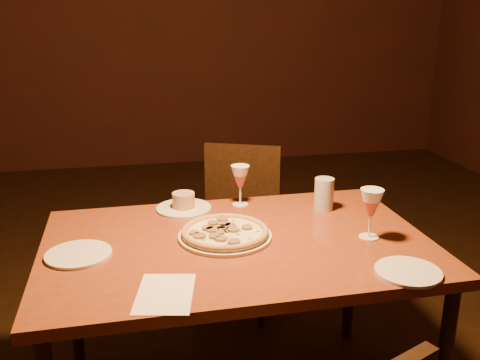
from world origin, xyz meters
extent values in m
cube|color=#3D1513|center=(0.00, 3.50, 1.50)|extent=(6.00, 0.04, 3.00)
cube|color=brown|center=(0.22, 0.02, 0.68)|extent=(1.32, 0.86, 0.04)
cylinder|color=black|center=(-0.38, 0.37, 0.33)|extent=(0.05, 0.05, 0.66)
cylinder|color=black|center=(0.81, 0.39, 0.33)|extent=(0.05, 0.05, 0.66)
cube|color=black|center=(0.35, 0.75, 0.42)|extent=(0.51, 0.51, 0.04)
cube|color=black|center=(0.42, 0.92, 0.62)|extent=(0.37, 0.17, 0.37)
cylinder|color=black|center=(0.15, 0.67, 0.20)|extent=(0.03, 0.03, 0.40)
cylinder|color=black|center=(0.27, 0.96, 0.20)|extent=(0.03, 0.03, 0.40)
cylinder|color=black|center=(0.44, 0.55, 0.20)|extent=(0.03, 0.03, 0.40)
cylinder|color=black|center=(0.56, 0.84, 0.20)|extent=(0.03, 0.03, 0.40)
cylinder|color=white|center=(0.18, 0.05, 0.71)|extent=(0.32, 0.32, 0.01)
cylinder|color=#FFDFAF|center=(0.18, 0.05, 0.72)|extent=(0.29, 0.29, 0.01)
torus|color=tan|center=(0.18, 0.05, 0.72)|extent=(0.30, 0.30, 0.02)
cylinder|color=white|center=(0.07, 0.35, 0.70)|extent=(0.22, 0.22, 0.01)
cylinder|color=tan|center=(0.07, 0.35, 0.74)|extent=(0.09, 0.09, 0.06)
cylinder|color=#ABB6BB|center=(0.61, 0.24, 0.76)|extent=(0.08, 0.08, 0.13)
cylinder|color=white|center=(-0.30, 0.00, 0.70)|extent=(0.21, 0.21, 0.01)
cylinder|color=white|center=(0.67, -0.32, 0.70)|extent=(0.20, 0.20, 0.01)
cube|color=white|center=(-0.05, -0.29, 0.70)|extent=(0.19, 0.25, 0.00)
camera|label=1|loc=(-0.10, -1.62, 1.45)|focal=40.00mm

